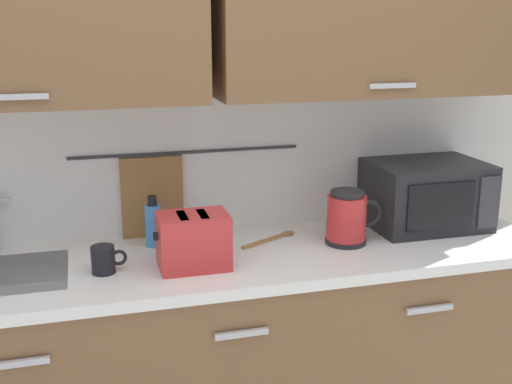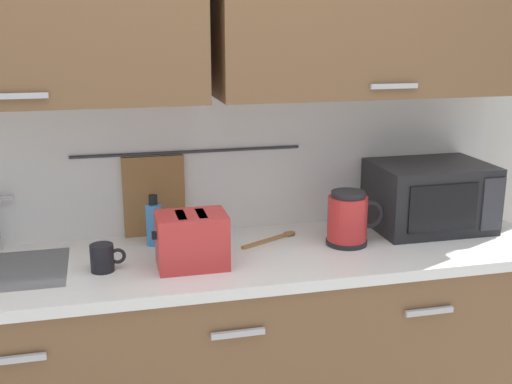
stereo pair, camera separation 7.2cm
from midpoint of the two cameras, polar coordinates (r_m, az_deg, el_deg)
counter_unit at (r=2.54m, az=-2.50°, el=-15.00°), size 2.53×0.64×0.90m
back_wall_assembly at (r=2.44m, az=-3.65°, el=10.16°), size 3.70×0.41×2.50m
microwave at (r=2.72m, az=15.92°, el=-0.34°), size 0.46×0.35×0.27m
electric_kettle at (r=2.46m, az=9.05°, el=-2.37°), size 0.23×0.16×0.21m
dish_soap_bottle at (r=2.45m, az=-8.23°, el=-2.75°), size 0.06×0.06×0.20m
mug_near_sink at (r=2.24m, az=-12.55°, el=-5.73°), size 0.12×0.08×0.09m
toaster at (r=2.22m, az=-4.81°, el=-4.28°), size 0.26×0.17×0.19m
wooden_spoon at (r=2.51m, az=2.60°, el=-4.08°), size 0.26×0.16×0.01m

